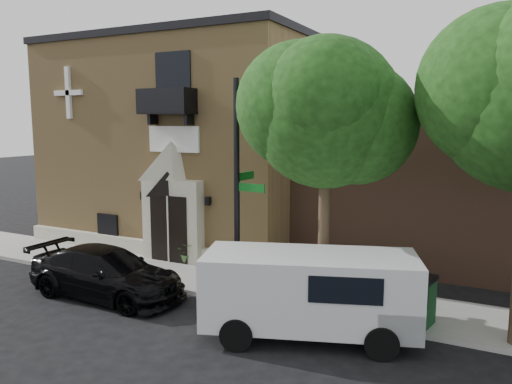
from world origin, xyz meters
TOP-DOWN VIEW (x-y plane):
  - ground at (0.00, 0.00)m, footprint 120.00×120.00m
  - sidewalk at (1.00, 1.50)m, footprint 42.00×3.00m
  - church at (-2.99, 7.95)m, footprint 12.20×11.01m
  - street_tree_left at (6.03, 0.35)m, footprint 4.97×4.38m
  - black_sedan at (-0.64, -1.31)m, footprint 5.43×2.23m
  - cargo_van at (6.42, -1.14)m, footprint 5.83×3.81m
  - street_sign at (3.28, 0.30)m, footprint 1.07×1.07m
  - fire_hydrant at (5.09, 0.43)m, footprint 0.49×0.39m
  - dumpster at (8.00, 0.55)m, footprint 2.24×1.53m
  - planter at (-0.25, 2.63)m, footprint 0.79×0.71m
  - pedestrian_near at (7.56, 0.72)m, footprint 0.70×0.49m

SIDE VIEW (x-z plane):
  - ground at x=0.00m, z-range 0.00..0.00m
  - sidewalk at x=1.00m, z-range 0.00..0.15m
  - planter at x=-0.25m, z-range 0.15..0.95m
  - fire_hydrant at x=5.09m, z-range 0.14..0.99m
  - black_sedan at x=-0.64m, z-range 0.00..1.57m
  - dumpster at x=8.00m, z-range 0.16..1.51m
  - pedestrian_near at x=7.56m, z-range 0.15..1.98m
  - cargo_van at x=6.42m, z-range 0.13..2.35m
  - street_sign at x=3.28m, z-range 0.17..6.88m
  - church at x=-2.99m, z-range -0.02..9.28m
  - street_tree_left at x=6.03m, z-range 1.98..9.75m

